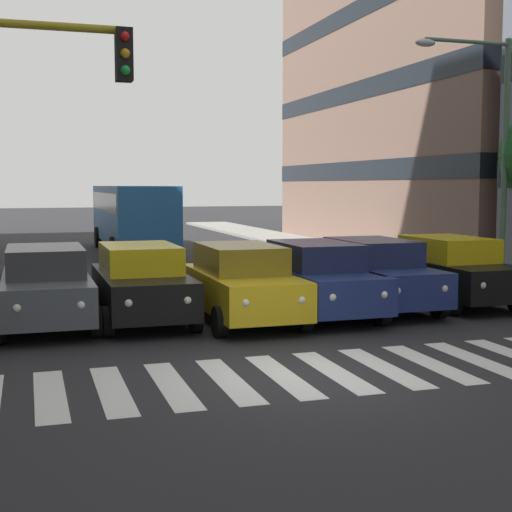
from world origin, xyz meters
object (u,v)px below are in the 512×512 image
object	(u,v)px
car_0	(451,270)
bus_behind_traffic	(132,211)
car_1	(375,274)
car_4	(141,283)
car_5	(46,286)
street_lamp_left	(490,137)
car_3	(242,283)
car_2	(317,278)

from	to	relation	value
car_0	bus_behind_traffic	xyz separation A→B (m)	(5.81, -16.87, 0.97)
car_1	car_4	distance (m)	5.70
car_1	bus_behind_traffic	distance (m)	17.45
car_1	car_5	bearing A→B (deg)	-1.07
bus_behind_traffic	street_lamp_left	distance (m)	17.89
car_5	street_lamp_left	xyz separation A→B (m)	(-11.60, -0.82, 3.44)
car_5	street_lamp_left	bearing A→B (deg)	-175.94
car_0	car_5	distance (m)	9.99
car_1	car_3	world-z (taller)	same
car_1	car_0	bearing A→B (deg)	-175.38
car_4	bus_behind_traffic	bearing A→B (deg)	-97.19
car_0	car_2	bearing A→B (deg)	8.56
car_3	car_5	distance (m)	4.24
car_4	car_0	bearing A→B (deg)	-179.39
car_0	street_lamp_left	bearing A→B (deg)	-153.96
car_0	car_2	xyz separation A→B (m)	(3.93, 0.59, 0.00)
car_1	car_3	size ratio (longest dim) A/B	1.00
car_1	car_2	size ratio (longest dim) A/B	1.00
car_0	street_lamp_left	world-z (taller)	street_lamp_left
car_1	car_4	size ratio (longest dim) A/B	1.00
car_2	car_4	world-z (taller)	same
car_0	car_3	bearing A→B (deg)	7.43
car_3	street_lamp_left	xyz separation A→B (m)	(-7.42, -1.54, 3.44)
car_5	street_lamp_left	size ratio (longest dim) A/B	0.65
car_1	car_4	xyz separation A→B (m)	(5.70, -0.10, 0.00)
car_0	bus_behind_traffic	distance (m)	17.87
car_2	car_5	size ratio (longest dim) A/B	1.00
car_3	car_4	xyz separation A→B (m)	(2.14, -0.67, 0.00)
car_0	car_1	world-z (taller)	same
car_4	car_5	bearing A→B (deg)	-1.35
car_0	street_lamp_left	distance (m)	3.88
car_3	car_4	bearing A→B (deg)	-17.47
car_0	car_5	bearing A→B (deg)	0.21
car_0	bus_behind_traffic	bearing A→B (deg)	-70.99
car_0	car_3	world-z (taller)	same
car_3	car_5	bearing A→B (deg)	-9.80
car_0	car_5	world-z (taller)	same
car_4	bus_behind_traffic	world-z (taller)	bus_behind_traffic
car_0	bus_behind_traffic	size ratio (longest dim) A/B	0.42
car_4	street_lamp_left	world-z (taller)	street_lamp_left
car_1	car_4	world-z (taller)	same
car_1	car_5	xyz separation A→B (m)	(7.74, -0.15, 0.00)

